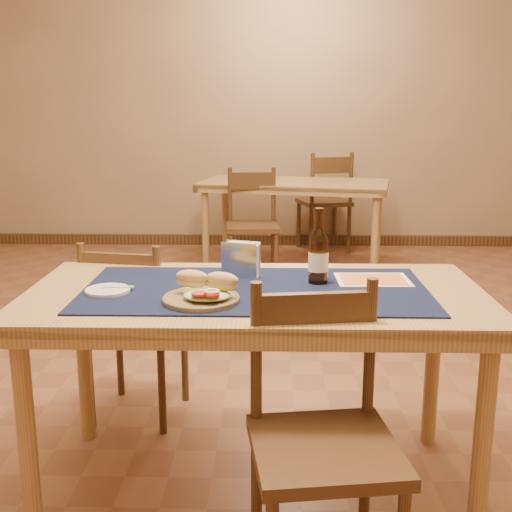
{
  "coord_description": "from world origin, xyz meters",
  "views": [
    {
      "loc": [
        0.05,
        -2.96,
        1.37
      ],
      "look_at": [
        0.0,
        -0.7,
        0.85
      ],
      "focal_mm": 45.0,
      "sensor_mm": 36.0,
      "label": 1
    }
  ],
  "objects_px": {
    "sandwich_plate": "(204,294)",
    "napkin_holder": "(241,260)",
    "back_table": "(294,191)",
    "chair_main_near": "(322,436)",
    "main_table": "(255,313)",
    "chair_main_far": "(134,327)",
    "beer_bottle": "(318,256)"
  },
  "relations": [
    {
      "from": "back_table",
      "to": "sandwich_plate",
      "type": "xyz_separation_m",
      "value": [
        -0.42,
        -3.55,
        0.11
      ]
    },
    {
      "from": "main_table",
      "to": "sandwich_plate",
      "type": "bearing_deg",
      "value": -136.44
    },
    {
      "from": "napkin_holder",
      "to": "sandwich_plate",
      "type": "bearing_deg",
      "value": -108.03
    },
    {
      "from": "chair_main_far",
      "to": "napkin_holder",
      "type": "relative_size",
      "value": 5.27
    },
    {
      "from": "back_table",
      "to": "chair_main_near",
      "type": "bearing_deg",
      "value": -90.79
    },
    {
      "from": "chair_main_far",
      "to": "chair_main_near",
      "type": "distance_m",
      "value": 1.25
    },
    {
      "from": "back_table",
      "to": "chair_main_far",
      "type": "relative_size",
      "value": 2.07
    },
    {
      "from": "chair_main_far",
      "to": "napkin_holder",
      "type": "xyz_separation_m",
      "value": [
        0.49,
        -0.34,
        0.39
      ]
    },
    {
      "from": "main_table",
      "to": "napkin_holder",
      "type": "distance_m",
      "value": 0.23
    },
    {
      "from": "main_table",
      "to": "chair_main_far",
      "type": "distance_m",
      "value": 0.79
    },
    {
      "from": "main_table",
      "to": "napkin_holder",
      "type": "height_order",
      "value": "napkin_holder"
    },
    {
      "from": "back_table",
      "to": "chair_main_far",
      "type": "distance_m",
      "value": 3.0
    },
    {
      "from": "chair_main_near",
      "to": "sandwich_plate",
      "type": "bearing_deg",
      "value": 138.53
    },
    {
      "from": "main_table",
      "to": "back_table",
      "type": "bearing_deg",
      "value": 85.67
    },
    {
      "from": "chair_main_near",
      "to": "sandwich_plate",
      "type": "relative_size",
      "value": 3.41
    },
    {
      "from": "main_table",
      "to": "chair_main_near",
      "type": "bearing_deg",
      "value": -67.09
    },
    {
      "from": "sandwich_plate",
      "to": "napkin_holder",
      "type": "distance_m",
      "value": 0.34
    },
    {
      "from": "back_table",
      "to": "beer_bottle",
      "type": "xyz_separation_m",
      "value": [
        -0.03,
        -3.31,
        0.19
      ]
    },
    {
      "from": "chair_main_far",
      "to": "sandwich_plate",
      "type": "relative_size",
      "value": 3.22
    },
    {
      "from": "chair_main_far",
      "to": "chair_main_near",
      "type": "xyz_separation_m",
      "value": [
        0.75,
        -0.99,
        0.03
      ]
    },
    {
      "from": "back_table",
      "to": "napkin_holder",
      "type": "height_order",
      "value": "napkin_holder"
    },
    {
      "from": "main_table",
      "to": "chair_main_far",
      "type": "bearing_deg",
      "value": 136.92
    },
    {
      "from": "back_table",
      "to": "chair_main_far",
      "type": "bearing_deg",
      "value": -105.6
    },
    {
      "from": "chair_main_far",
      "to": "chair_main_near",
      "type": "bearing_deg",
      "value": -52.91
    },
    {
      "from": "beer_bottle",
      "to": "main_table",
      "type": "bearing_deg",
      "value": -159.23
    },
    {
      "from": "sandwich_plate",
      "to": "napkin_holder",
      "type": "xyz_separation_m",
      "value": [
        0.11,
        0.33,
        0.03
      ]
    },
    {
      "from": "back_table",
      "to": "chair_main_near",
      "type": "xyz_separation_m",
      "value": [
        -0.05,
        -3.88,
        -0.21
      ]
    },
    {
      "from": "back_table",
      "to": "sandwich_plate",
      "type": "height_order",
      "value": "sandwich_plate"
    },
    {
      "from": "main_table",
      "to": "chair_main_near",
      "type": "xyz_separation_m",
      "value": [
        0.2,
        -0.48,
        -0.21
      ]
    },
    {
      "from": "back_table",
      "to": "sandwich_plate",
      "type": "relative_size",
      "value": 6.65
    },
    {
      "from": "chair_main_near",
      "to": "sandwich_plate",
      "type": "distance_m",
      "value": 0.59
    },
    {
      "from": "sandwich_plate",
      "to": "beer_bottle",
      "type": "height_order",
      "value": "beer_bottle"
    }
  ]
}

